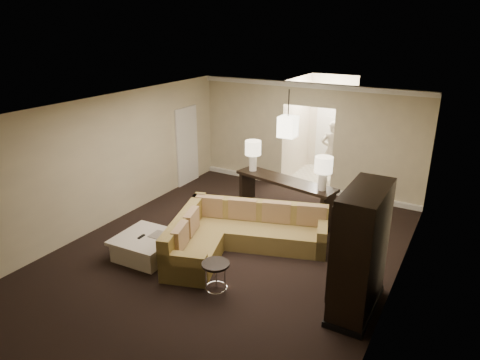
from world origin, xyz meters
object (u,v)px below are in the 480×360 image
Objects in this scene: coffee_table at (146,246)px; drink_table at (216,272)px; console_table at (285,195)px; person at (333,148)px; sectional_sofa at (236,234)px; armoire at (360,254)px.

drink_table is at bearing -10.78° from coffee_table.
coffee_table is 0.44× the size of console_table.
person is at bearing 90.51° from drink_table.
coffee_table is 3.28m from console_table.
coffee_table is at bearing 60.65° from person.
sectional_sofa is 1.52× the size of person.
armoire is (2.30, -2.45, 0.40)m from console_table.
sectional_sofa reaches higher than coffee_table.
drink_table is 0.29× the size of person.
armoire is 1.04× the size of person.
console_table is 3.21m from drink_table.
sectional_sofa is 5.18× the size of drink_table.
coffee_table is 1.83m from drink_table.
armoire is 2.29m from drink_table.
sectional_sofa is 2.68m from armoire.
coffee_table is at bearing -173.96° from armoire.
drink_table is (0.21, -3.20, -0.15)m from console_table.
console_table is at bearing 93.81° from drink_table.
sectional_sofa is at bearing 73.00° from person.
coffee_table is at bearing 169.22° from drink_table.
sectional_sofa is at bearing -85.18° from console_table.
coffee_table is (-1.36, -1.07, -0.11)m from sectional_sofa.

